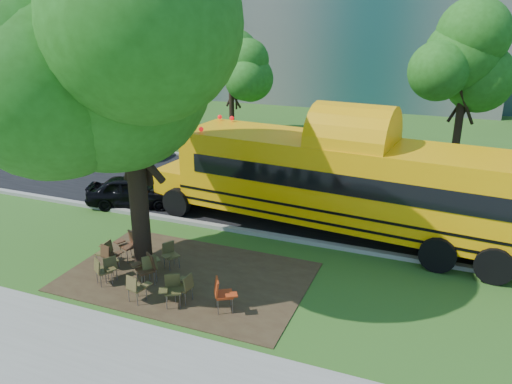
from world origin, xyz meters
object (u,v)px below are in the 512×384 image
at_px(chair_0, 109,254).
at_px(main_tree, 127,68).
at_px(chair_1, 102,269).
at_px(pedestrian_a, 40,119).
at_px(chair_3, 146,266).
at_px(chair_7, 222,292).
at_px(pedestrian_b, 6,118).
at_px(chair_8, 106,250).
at_px(chair_9, 129,243).
at_px(chair_11, 150,265).
at_px(chair_5, 172,287).
at_px(black_car, 133,191).
at_px(school_bus, 347,182).
at_px(chair_6, 185,285).
at_px(chair_10, 170,253).
at_px(chair_2, 110,265).
at_px(bg_car_silver, 52,139).
at_px(bg_car_red, 119,143).
at_px(chair_4, 136,286).

bearing_deg(chair_0, main_tree, 64.41).
height_order(chair_1, pedestrian_a, pedestrian_a).
distance_m(main_tree, pedestrian_a, 22.10).
relative_size(chair_3, chair_7, 0.99).
height_order(chair_0, pedestrian_b, pedestrian_b).
bearing_deg(main_tree, chair_8, -146.19).
distance_m(chair_9, pedestrian_b, 22.50).
height_order(chair_1, chair_11, chair_11).
height_order(chair_1, chair_5, chair_5).
xyz_separation_m(chair_5, black_car, (-5.19, 5.78, 0.08)).
height_order(school_bus, chair_6, school_bus).
height_order(chair_7, chair_10, chair_7).
distance_m(school_bus, chair_2, 8.15).
relative_size(black_car, bg_car_silver, 0.94).
relative_size(pedestrian_a, pedestrian_b, 0.97).
height_order(chair_1, chair_7, chair_7).
height_order(school_bus, chair_10, school_bus).
relative_size(main_tree, bg_car_silver, 2.47).
bearing_deg(bg_car_red, pedestrian_b, 73.95).
bearing_deg(chair_10, school_bus, 166.76).
relative_size(chair_3, bg_car_silver, 0.24).
relative_size(main_tree, pedestrian_a, 6.10).
bearing_deg(chair_1, chair_8, 155.72).
height_order(chair_11, bg_car_silver, bg_car_silver).
bearing_deg(chair_5, school_bus, -147.30).
height_order(main_tree, chair_9, main_tree).
height_order(chair_1, chair_9, chair_9).
distance_m(black_car, pedestrian_b, 18.23).
relative_size(chair_7, bg_car_red, 0.18).
height_order(chair_10, bg_car_red, bg_car_red).
bearing_deg(chair_11, pedestrian_b, 98.58).
bearing_deg(pedestrian_a, chair_5, -141.18).
xyz_separation_m(main_tree, pedestrian_b, (-19.11, 12.63, -5.12)).
relative_size(chair_1, bg_car_silver, 0.21).
bearing_deg(chair_5, chair_1, -34.30).
bearing_deg(chair_4, bg_car_red, 140.28).
height_order(bg_car_silver, bg_car_red, bg_car_red).
relative_size(chair_9, pedestrian_b, 0.57).
bearing_deg(chair_4, school_bus, 70.04).
height_order(chair_4, pedestrian_a, pedestrian_a).
distance_m(chair_8, pedestrian_b, 22.50).
bearing_deg(chair_7, chair_0, -132.18).
relative_size(chair_0, chair_4, 1.00).
distance_m(main_tree, pedestrian_b, 23.47).
xyz_separation_m(chair_6, pedestrian_b, (-21.48, 14.17, 0.29)).
bearing_deg(chair_10, chair_8, -43.01).
xyz_separation_m(chair_0, chair_8, (-0.26, 0.17, 0.00)).
distance_m(chair_10, bg_car_red, 13.68).
distance_m(chair_1, chair_10, 2.02).
xyz_separation_m(main_tree, chair_1, (-0.26, -1.64, -5.42)).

